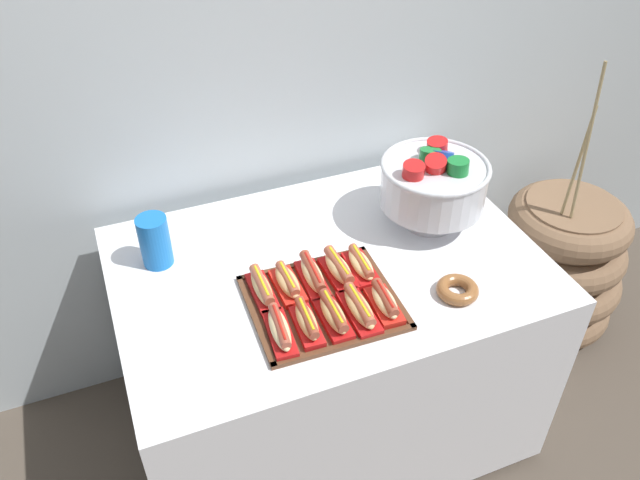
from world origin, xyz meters
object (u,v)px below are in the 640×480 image
object	(u,v)px
hot_dog_7	(313,275)
punch_bowl	(434,182)
hot_dog_6	(288,283)
hot_dog_9	(361,265)
hot_dog_2	(333,315)
hot_dog_3	(359,308)
hot_dog_5	(262,288)
serving_tray	(323,303)
buffet_table	(328,346)
cup_stack	(155,241)
floor_vase	(556,265)
donut	(457,290)
hot_dog_8	(337,269)
hot_dog_4	(385,302)
hot_dog_0	(280,330)
hot_dog_1	(307,322)

from	to	relation	value
hot_dog_7	punch_bowl	world-z (taller)	punch_bowl
hot_dog_6	hot_dog_9	size ratio (longest dim) A/B	0.97
hot_dog_2	hot_dog_7	distance (m)	0.17
hot_dog_3	punch_bowl	xyz separation A→B (m)	(0.39, 0.31, 0.12)
hot_dog_5	hot_dog_7	world-z (taller)	hot_dog_7
serving_tray	hot_dog_9	world-z (taller)	hot_dog_9
buffet_table	serving_tray	world-z (taller)	serving_tray
hot_dog_7	cup_stack	size ratio (longest dim) A/B	1.10
floor_vase	hot_dog_7	size ratio (longest dim) A/B	6.64
floor_vase	hot_dog_9	world-z (taller)	floor_vase
buffet_table	donut	bearing A→B (deg)	-42.57
hot_dog_8	hot_dog_7	bearing A→B (deg)	178.29
hot_dog_6	serving_tray	bearing A→B (deg)	-49.43
hot_dog_6	punch_bowl	size ratio (longest dim) A/B	0.46
hot_dog_9	hot_dog_2	bearing A→B (deg)	-133.98
donut	hot_dog_4	bearing A→B (deg)	175.26
hot_dog_0	hot_dog_7	xyz separation A→B (m)	(0.15, 0.16, 0.00)
hot_dog_0	hot_dog_3	bearing A→B (deg)	-1.71
cup_stack	hot_dog_1	bearing A→B (deg)	-53.86
floor_vase	hot_dog_6	xyz separation A→B (m)	(-1.26, -0.24, 0.53)
serving_tray	hot_dog_6	world-z (taller)	hot_dog_6
hot_dog_2	hot_dog_4	bearing A→B (deg)	-1.71
hot_dog_8	donut	world-z (taller)	hot_dog_8
buffet_table	serving_tray	distance (m)	0.42
punch_bowl	hot_dog_3	bearing A→B (deg)	-141.52
hot_dog_5	hot_dog_8	size ratio (longest dim) A/B	1.06
hot_dog_0	hot_dog_4	xyz separation A→B (m)	(0.30, -0.01, 0.00)
serving_tray	cup_stack	xyz separation A→B (m)	(-0.39, 0.35, 0.08)
hot_dog_5	hot_dog_8	distance (m)	0.23
serving_tray	hot_dog_8	bearing A→B (deg)	46.02
hot_dog_2	donut	distance (m)	0.37
hot_dog_2	floor_vase	bearing A→B (deg)	18.73
hot_dog_6	hot_dog_7	world-z (taller)	hot_dog_7
hot_dog_6	cup_stack	world-z (taller)	cup_stack
hot_dog_6	hot_dog_8	bearing A→B (deg)	-1.71
hot_dog_6	cup_stack	xyz separation A→B (m)	(-0.32, 0.26, 0.05)
hot_dog_6	punch_bowl	world-z (taller)	punch_bowl
buffet_table	punch_bowl	xyz separation A→B (m)	(0.38, 0.07, 0.53)
buffet_table	hot_dog_2	bearing A→B (deg)	-109.47
hot_dog_1	cup_stack	bearing A→B (deg)	126.14
hot_dog_7	donut	distance (m)	0.41
hot_dog_1	punch_bowl	distance (m)	0.63
hot_dog_6	hot_dog_9	bearing A→B (deg)	-1.71
hot_dog_7	punch_bowl	distance (m)	0.50
punch_bowl	donut	xyz separation A→B (m)	(-0.10, -0.33, -0.14)
floor_vase	hot_dog_1	world-z (taller)	floor_vase
hot_dog_6	hot_dog_9	distance (m)	0.23
hot_dog_2	hot_dog_6	size ratio (longest dim) A/B	1.06
hot_dog_1	hot_dog_5	bearing A→B (deg)	112.74
hot_dog_8	hot_dog_9	world-z (taller)	hot_dog_8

